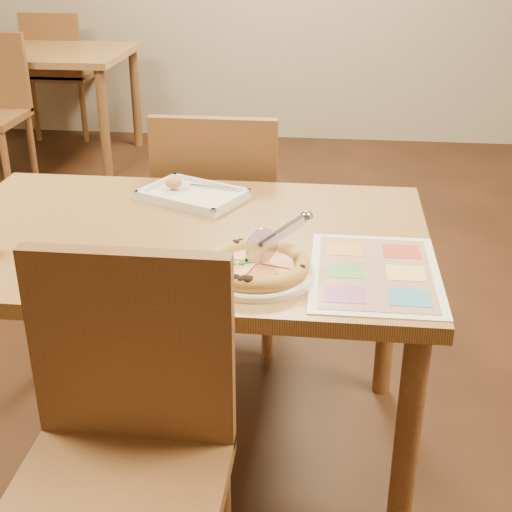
# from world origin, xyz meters

# --- Properties ---
(dining_table) EXTENTS (1.30, 0.85, 0.72)m
(dining_table) POSITION_xyz_m (0.00, 0.00, 0.63)
(dining_table) COLOR #9E733F
(dining_table) RESTS_ON ground
(chair_near) EXTENTS (0.42, 0.42, 0.47)m
(chair_near) POSITION_xyz_m (0.00, -0.60, 0.57)
(chair_near) COLOR brown
(chair_near) RESTS_ON ground
(chair_far) EXTENTS (0.42, 0.42, 0.47)m
(chair_far) POSITION_xyz_m (-0.00, 0.60, 0.57)
(chair_far) COLOR brown
(chair_far) RESTS_ON ground
(bg_table) EXTENTS (1.30, 0.85, 0.72)m
(bg_table) POSITION_xyz_m (-1.60, 2.80, 0.63)
(bg_table) COLOR #9E733F
(bg_table) RESTS_ON ground
(bg_chair_far) EXTENTS (0.42, 0.42, 0.47)m
(bg_chair_far) POSITION_xyz_m (-1.60, 3.30, 0.57)
(bg_chair_far) COLOR brown
(bg_chair_far) RESTS_ON ground
(plate) EXTENTS (0.33, 0.33, 0.01)m
(plate) POSITION_xyz_m (0.22, -0.23, 0.73)
(plate) COLOR white
(plate) RESTS_ON dining_table
(pizza) EXTENTS (0.25, 0.25, 0.04)m
(pizza) POSITION_xyz_m (0.23, -0.23, 0.75)
(pizza) COLOR gold
(pizza) RESTS_ON plate
(pizza_cutter) EXTENTS (0.14, 0.11, 0.10)m
(pizza_cutter) POSITION_xyz_m (0.27, -0.20, 0.81)
(pizza_cutter) COLOR silver
(pizza_cutter) RESTS_ON pizza
(appetizer_tray) EXTENTS (0.34, 0.30, 0.06)m
(appetizer_tray) POSITION_xyz_m (-0.02, 0.25, 0.73)
(appetizer_tray) COLOR silver
(appetizer_tray) RESTS_ON dining_table
(menu) EXTENTS (0.30, 0.42, 0.00)m
(menu) POSITION_xyz_m (0.50, -0.19, 0.72)
(menu) COLOR white
(menu) RESTS_ON dining_table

